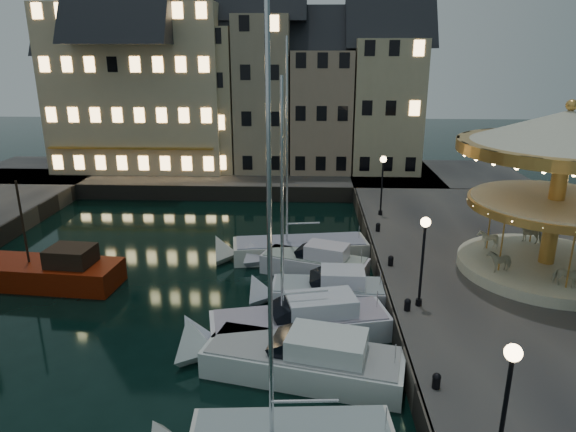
{
  "coord_description": "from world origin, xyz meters",
  "views": [
    {
      "loc": [
        2.22,
        -20.02,
        12.19
      ],
      "look_at": [
        1.0,
        8.0,
        3.2
      ],
      "focal_mm": 32.0,
      "sensor_mm": 36.0,
      "label": 1
    }
  ],
  "objects_px": {
    "motorboat_c": "(291,325)",
    "motorboat_e": "(308,263)",
    "bollard_c": "(391,260)",
    "motorboat_b": "(293,359)",
    "streetlamp_c": "(382,177)",
    "motorboat_d": "(320,293)",
    "bollard_a": "(437,380)",
    "bollard_b": "(408,304)",
    "carousel": "(563,162)",
    "motorboat_f": "(291,250)",
    "bollard_d": "(378,227)",
    "streetlamp_b": "(423,249)",
    "streetlamp_a": "(507,396)",
    "red_fishing_boat": "(51,273)"
  },
  "relations": [
    {
      "from": "bollard_a",
      "to": "motorboat_e",
      "type": "height_order",
      "value": "motorboat_e"
    },
    {
      "from": "motorboat_d",
      "to": "motorboat_f",
      "type": "bearing_deg",
      "value": 105.71
    },
    {
      "from": "streetlamp_c",
      "to": "motorboat_c",
      "type": "distance_m",
      "value": 15.84
    },
    {
      "from": "streetlamp_a",
      "to": "red_fishing_boat",
      "type": "distance_m",
      "value": 23.87
    },
    {
      "from": "bollard_b",
      "to": "bollard_c",
      "type": "height_order",
      "value": "same"
    },
    {
      "from": "bollard_b",
      "to": "motorboat_c",
      "type": "xyz_separation_m",
      "value": [
        -5.12,
        -0.39,
        -0.92
      ]
    },
    {
      "from": "motorboat_f",
      "to": "streetlamp_a",
      "type": "bearing_deg",
      "value": -71.73
    },
    {
      "from": "bollard_c",
      "to": "streetlamp_c",
      "type": "bearing_deg",
      "value": 86.19
    },
    {
      "from": "motorboat_c",
      "to": "bollard_c",
      "type": "bearing_deg",
      "value": 46.49
    },
    {
      "from": "bollard_c",
      "to": "motorboat_b",
      "type": "distance_m",
      "value": 9.47
    },
    {
      "from": "streetlamp_a",
      "to": "motorboat_b",
      "type": "relative_size",
      "value": 0.47
    },
    {
      "from": "bollard_a",
      "to": "bollard_b",
      "type": "bearing_deg",
      "value": 90.0
    },
    {
      "from": "streetlamp_b",
      "to": "motorboat_c",
      "type": "height_order",
      "value": "motorboat_c"
    },
    {
      "from": "streetlamp_a",
      "to": "bollard_b",
      "type": "bearing_deg",
      "value": 93.61
    },
    {
      "from": "streetlamp_b",
      "to": "motorboat_d",
      "type": "distance_m",
      "value": 6.04
    },
    {
      "from": "bollard_c",
      "to": "bollard_d",
      "type": "relative_size",
      "value": 1.0
    },
    {
      "from": "motorboat_b",
      "to": "motorboat_e",
      "type": "relative_size",
      "value": 1.27
    },
    {
      "from": "motorboat_d",
      "to": "motorboat_e",
      "type": "height_order",
      "value": "same"
    },
    {
      "from": "bollard_d",
      "to": "motorboat_e",
      "type": "xyz_separation_m",
      "value": [
        -4.44,
        -3.87,
        -0.96
      ]
    },
    {
      "from": "bollard_d",
      "to": "streetlamp_c",
      "type": "bearing_deg",
      "value": 80.27
    },
    {
      "from": "streetlamp_b",
      "to": "motorboat_f",
      "type": "relative_size",
      "value": 0.34
    },
    {
      "from": "bollard_b",
      "to": "bollard_d",
      "type": "height_order",
      "value": "same"
    },
    {
      "from": "carousel",
      "to": "motorboat_e",
      "type": "bearing_deg",
      "value": 170.32
    },
    {
      "from": "streetlamp_b",
      "to": "bollard_a",
      "type": "relative_size",
      "value": 7.32
    },
    {
      "from": "bollard_b",
      "to": "red_fishing_boat",
      "type": "height_order",
      "value": "red_fishing_boat"
    },
    {
      "from": "motorboat_b",
      "to": "motorboat_e",
      "type": "height_order",
      "value": "same"
    },
    {
      "from": "red_fishing_boat",
      "to": "bollard_d",
      "type": "bearing_deg",
      "value": 17.94
    },
    {
      "from": "streetlamp_c",
      "to": "bollard_c",
      "type": "xyz_separation_m",
      "value": [
        -0.6,
        -9.0,
        -2.41
      ]
    },
    {
      "from": "bollard_b",
      "to": "motorboat_b",
      "type": "height_order",
      "value": "motorboat_b"
    },
    {
      "from": "motorboat_e",
      "to": "carousel",
      "type": "height_order",
      "value": "carousel"
    },
    {
      "from": "bollard_b",
      "to": "bollard_d",
      "type": "xyz_separation_m",
      "value": [
        0.0,
        10.5,
        0.0
      ]
    },
    {
      "from": "bollard_b",
      "to": "streetlamp_c",
      "type": "bearing_deg",
      "value": 87.55
    },
    {
      "from": "streetlamp_c",
      "to": "motorboat_d",
      "type": "distance_m",
      "value": 12.41
    },
    {
      "from": "bollard_a",
      "to": "bollard_c",
      "type": "relative_size",
      "value": 1.0
    },
    {
      "from": "streetlamp_c",
      "to": "bollard_a",
      "type": "xyz_separation_m",
      "value": [
        -0.6,
        -19.5,
        -2.41
      ]
    },
    {
      "from": "bollard_a",
      "to": "carousel",
      "type": "height_order",
      "value": "carousel"
    },
    {
      "from": "motorboat_e",
      "to": "motorboat_f",
      "type": "height_order",
      "value": "motorboat_f"
    },
    {
      "from": "carousel",
      "to": "bollard_b",
      "type": "bearing_deg",
      "value": -150.12
    },
    {
      "from": "bollard_d",
      "to": "bollard_c",
      "type": "bearing_deg",
      "value": -90.0
    },
    {
      "from": "bollard_a",
      "to": "bollard_c",
      "type": "distance_m",
      "value": 10.5
    },
    {
      "from": "bollard_a",
      "to": "bollard_b",
      "type": "relative_size",
      "value": 1.0
    },
    {
      "from": "motorboat_b",
      "to": "motorboat_e",
      "type": "distance_m",
      "value": 9.67
    },
    {
      "from": "bollard_c",
      "to": "motorboat_c",
      "type": "height_order",
      "value": "motorboat_c"
    },
    {
      "from": "motorboat_e",
      "to": "bollard_b",
      "type": "bearing_deg",
      "value": -56.22
    },
    {
      "from": "bollard_d",
      "to": "streetlamp_a",
      "type": "bearing_deg",
      "value": -88.28
    },
    {
      "from": "streetlamp_c",
      "to": "motorboat_d",
      "type": "relative_size",
      "value": 0.62
    },
    {
      "from": "bollard_d",
      "to": "streetlamp_b",
      "type": "bearing_deg",
      "value": -86.57
    },
    {
      "from": "bollard_a",
      "to": "motorboat_c",
      "type": "bearing_deg",
      "value": 135.06
    },
    {
      "from": "motorboat_b",
      "to": "motorboat_d",
      "type": "xyz_separation_m",
      "value": [
        1.14,
        5.92,
        -0.01
      ]
    },
    {
      "from": "motorboat_c",
      "to": "motorboat_e",
      "type": "distance_m",
      "value": 7.06
    }
  ]
}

